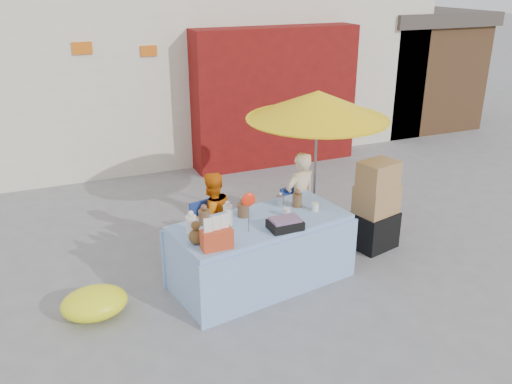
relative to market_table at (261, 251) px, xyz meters
name	(u,v)px	position (x,y,z in m)	size (l,w,h in m)	color
ground	(254,291)	(-0.16, -0.16, -0.42)	(80.00, 80.00, 0.00)	slate
market_table	(261,251)	(0.00, 0.00, 0.00)	(2.27, 1.34, 1.29)	#839DD2
chair_left	(216,247)	(-0.36, 0.59, -0.17)	(0.58, 0.57, 0.85)	navy
chair_right	(303,231)	(0.89, 0.59, -0.17)	(0.58, 0.57, 0.85)	navy
vendor_orange	(212,218)	(-0.36, 0.73, 0.19)	(0.59, 0.46, 1.22)	orange
vendor_beige	(300,199)	(0.89, 0.73, 0.24)	(0.48, 0.32, 1.33)	beige
umbrella	(318,106)	(1.19, 0.88, 1.47)	(1.90, 1.90, 2.09)	gray
box_stack	(376,208)	(1.79, 0.24, 0.15)	(0.66, 0.58, 1.24)	black
tarp_bundle	(94,303)	(-1.95, 0.06, -0.26)	(0.72, 0.58, 0.32)	#F6FA1A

